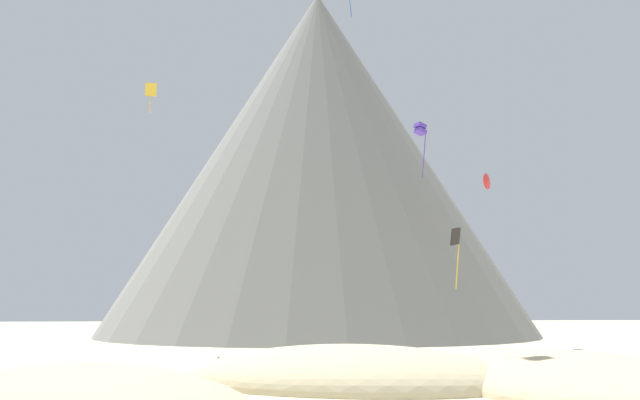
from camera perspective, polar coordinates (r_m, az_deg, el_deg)
dune_foreground_left at (r=38.02m, az=22.32°, el=-15.29°), size 20.11×30.16×3.67m
dune_foreground_right at (r=37.37m, az=2.75°, el=-16.09°), size 22.93×19.34×4.29m
bush_scatter_east at (r=35.08m, az=12.56°, el=-15.66°), size 3.81×3.81×0.77m
bush_far_right at (r=47.65m, az=-9.11°, el=-14.14°), size 1.69×1.69×0.79m
bush_far_left at (r=44.15m, az=-2.60°, el=-14.83°), size 2.71×2.71×0.45m
rock_massif at (r=105.57m, az=-0.79°, el=2.93°), size 93.04×93.04×57.89m
kite_red_mid at (r=80.20m, az=14.83°, el=1.63°), size 1.66×1.53×1.99m
kite_black_low at (r=45.89m, az=12.10°, el=-3.79°), size 0.86×0.98×4.38m
kite_indigo_mid at (r=58.11m, az=9.01°, el=6.22°), size 1.15×1.10×5.04m
kite_gold_mid at (r=61.02m, az=-14.95°, el=9.40°), size 1.03×0.47×2.82m
kite_teal_low at (r=82.54m, az=-8.66°, el=-5.78°), size 1.31×1.39×1.64m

